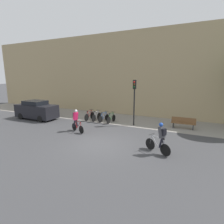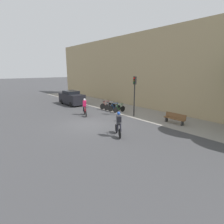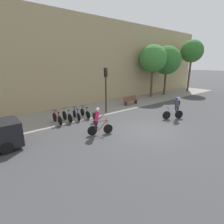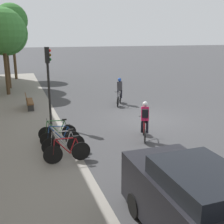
# 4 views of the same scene
# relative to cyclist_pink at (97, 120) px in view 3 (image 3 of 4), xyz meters

# --- Properties ---
(ground) EXTENTS (200.00, 200.00, 0.00)m
(ground) POSITION_rel_cyclist_pink_xyz_m (2.92, -1.49, -0.95)
(ground) COLOR #3D3D3F
(kerb_strip) EXTENTS (44.00, 4.50, 0.01)m
(kerb_strip) POSITION_rel_cyclist_pink_xyz_m (2.92, 5.26, -0.94)
(kerb_strip) COLOR gray
(kerb_strip) RESTS_ON ground
(building_facade) EXTENTS (44.00, 0.60, 8.90)m
(building_facade) POSITION_rel_cyclist_pink_xyz_m (2.92, 7.81, 3.50)
(building_facade) COLOR tan
(building_facade) RESTS_ON ground
(cyclist_pink) EXTENTS (1.52, 0.70, 1.74)m
(cyclist_pink) POSITION_rel_cyclist_pink_xyz_m (0.00, 0.00, 0.00)
(cyclist_pink) COLOR black
(cyclist_pink) RESTS_ON ground
(cyclist_grey) EXTENTS (1.55, 0.88, 1.78)m
(cyclist_grey) POSITION_rel_cyclist_pink_xyz_m (6.60, -1.31, -0.00)
(cyclist_grey) COLOR black
(cyclist_grey) RESTS_ON ground
(parked_bike_0) EXTENTS (0.46, 1.72, 0.98)m
(parked_bike_0) POSITION_rel_cyclist_pink_xyz_m (-1.09, 3.59, -0.53)
(parked_bike_0) COLOR black
(parked_bike_0) RESTS_ON ground
(parked_bike_1) EXTENTS (0.46, 1.68, 0.99)m
(parked_bike_1) POSITION_rel_cyclist_pink_xyz_m (-0.30, 3.59, -0.53)
(parked_bike_1) COLOR black
(parked_bike_1) RESTS_ON ground
(parked_bike_2) EXTENTS (0.46, 1.64, 0.95)m
(parked_bike_2) POSITION_rel_cyclist_pink_xyz_m (0.49, 3.59, -0.56)
(parked_bike_2) COLOR black
(parked_bike_2) RESTS_ON ground
(parked_bike_3) EXTENTS (0.46, 1.65, 0.96)m
(parked_bike_3) POSITION_rel_cyclist_pink_xyz_m (1.28, 3.59, -0.55)
(parked_bike_3) COLOR black
(parked_bike_3) RESTS_ON ground
(traffic_light_pole) EXTENTS (0.26, 0.30, 3.93)m
(traffic_light_pole) POSITION_rel_cyclist_pink_xyz_m (3.46, 3.59, 1.76)
(traffic_light_pole) COLOR black
(traffic_light_pole) RESTS_ON ground
(bench) EXTENTS (1.89, 0.44, 0.89)m
(bench) POSITION_rel_cyclist_pink_xyz_m (7.44, 4.46, -0.47)
(bench) COLOR brown
(bench) RESTS_ON ground
(street_tree_0) EXTENTS (3.35, 3.35, 6.49)m
(street_tree_0) POSITION_rel_cyclist_pink_xyz_m (12.50, 5.74, 3.84)
(street_tree_0) COLOR #4C3823
(street_tree_0) RESTS_ON ground
(street_tree_1) EXTENTS (3.72, 3.72, 6.51)m
(street_tree_1) POSITION_rel_cyclist_pink_xyz_m (15.33, 5.64, 3.69)
(street_tree_1) COLOR #4C3823
(street_tree_1) RESTS_ON ground
(street_tree_2) EXTENTS (3.24, 3.24, 7.58)m
(street_tree_2) POSITION_rel_cyclist_pink_xyz_m (20.66, 5.03, 4.98)
(street_tree_2) COLOR #4C3823
(street_tree_2) RESTS_ON ground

